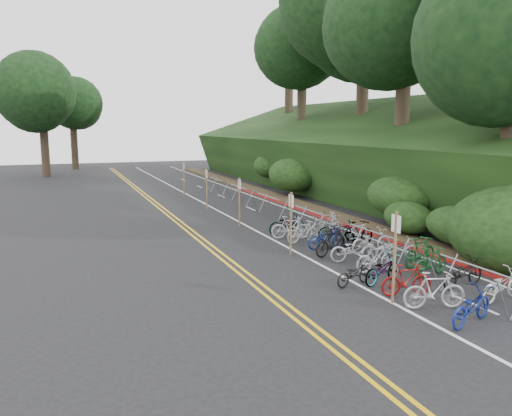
{
  "coord_description": "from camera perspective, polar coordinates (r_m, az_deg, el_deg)",
  "views": [
    {
      "loc": [
        -7.66,
        -12.3,
        5.02
      ],
      "look_at": [
        0.6,
        8.74,
        1.3
      ],
      "focal_mm": 35.0,
      "sensor_mm": 36.0,
      "label": 1
    }
  ],
  "objects": [
    {
      "name": "red_curb",
      "position": [
        28.17,
        7.25,
        -0.89
      ],
      "size": [
        0.25,
        28.0,
        0.1
      ],
      "primitive_type": "cube",
      "color": "maroon",
      "rests_on": "ground"
    },
    {
      "name": "bike_racks_rest",
      "position": [
        27.76,
        1.39,
        0.72
      ],
      "size": [
        1.14,
        23.0,
        1.17
      ],
      "color": "gray",
      "rests_on": "ground"
    },
    {
      "name": "road_markings",
      "position": [
        24.4,
        -1.1,
        -2.52
      ],
      "size": [
        7.47,
        80.0,
        0.01
      ],
      "color": "gold",
      "rests_on": "ground"
    },
    {
      "name": "bike_front",
      "position": [
        16.29,
        11.13,
        -7.36
      ],
      "size": [
        0.86,
        1.55,
        0.77
      ],
      "primitive_type": "imported",
      "rotation": [
        0.0,
        0.0,
        1.82
      ],
      "color": "black",
      "rests_on": "ground"
    },
    {
      "name": "tree_cluster",
      "position": [
        39.05,
        5.69,
        18.97
      ],
      "size": [
        32.54,
        54.12,
        18.56
      ],
      "color": "#2D2319",
      "rests_on": "ground"
    },
    {
      "name": "signposts_rest",
      "position": [
        27.79,
        -3.97,
        1.9
      ],
      "size": [
        0.08,
        18.4,
        2.5
      ],
      "color": "brown",
      "rests_on": "ground"
    },
    {
      "name": "bike_rack_front",
      "position": [
        15.42,
        23.72,
        -7.21
      ],
      "size": [
        1.14,
        2.73,
        1.16
      ],
      "color": "gray",
      "rests_on": "ground"
    },
    {
      "name": "embankment",
      "position": [
        37.59,
        11.93,
        5.4
      ],
      "size": [
        14.3,
        48.14,
        9.11
      ],
      "color": "black",
      "rests_on": "ground"
    },
    {
      "name": "bike_valet",
      "position": [
        19.09,
        13.25,
        -4.62
      ],
      "size": [
        3.49,
        13.46,
        1.08
      ],
      "color": "navy",
      "rests_on": "ground"
    },
    {
      "name": "ground",
      "position": [
        15.33,
        10.04,
        -9.92
      ],
      "size": [
        120.0,
        120.0,
        0.0
      ],
      "primitive_type": "plane",
      "color": "black",
      "rests_on": "ground"
    },
    {
      "name": "signpost_near",
      "position": [
        14.65,
        15.58,
        -4.81
      ],
      "size": [
        0.08,
        0.4,
        2.67
      ],
      "color": "brown",
      "rests_on": "ground"
    }
  ]
}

